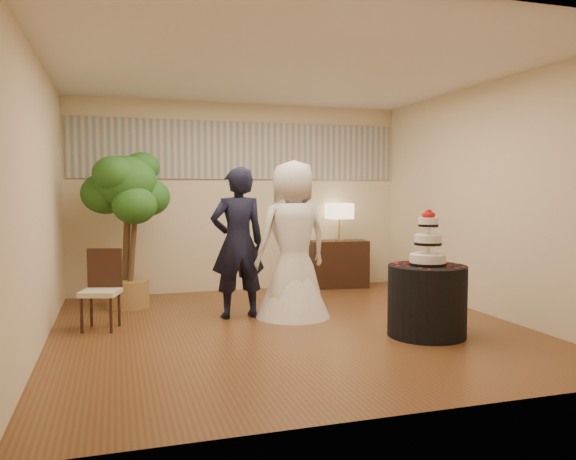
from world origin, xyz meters
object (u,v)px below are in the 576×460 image
object	(u,v)px
groom	(238,243)
wedding_cake	(428,237)
bride	(293,239)
cake_table	(427,301)
console	(339,264)
table_lamp	(339,222)
side_chair	(100,290)
ficus_tree	(126,228)

from	to	relation	value
groom	wedding_cake	size ratio (longest dim) A/B	3.06
groom	bride	bearing A→B (deg)	164.10
cake_table	console	bearing A→B (deg)	85.42
table_lamp	side_chair	xyz separation A→B (m)	(-3.48, -1.72, -0.58)
cake_table	wedding_cake	xyz separation A→B (m)	(0.00, 0.00, 0.66)
bride	side_chair	bearing A→B (deg)	-10.00
bride	console	size ratio (longest dim) A/B	2.13
wedding_cake	ficus_tree	world-z (taller)	ficus_tree
cake_table	wedding_cake	size ratio (longest dim) A/B	1.39
side_chair	table_lamp	bearing A→B (deg)	42.38
table_lamp	bride	bearing A→B (deg)	-127.09
groom	wedding_cake	distance (m)	2.20
table_lamp	ficus_tree	world-z (taller)	ficus_tree
cake_table	ficus_tree	bearing A→B (deg)	140.90
table_lamp	ficus_tree	distance (m)	3.23
cake_table	wedding_cake	distance (m)	0.66
wedding_cake	console	bearing A→B (deg)	85.42
table_lamp	ficus_tree	size ratio (longest dim) A/B	0.28
groom	wedding_cake	bearing A→B (deg)	137.48
groom	cake_table	bearing A→B (deg)	137.48
console	bride	bearing A→B (deg)	-119.23
ficus_tree	bride	bearing A→B (deg)	-31.12
cake_table	side_chair	world-z (taller)	side_chair
console	side_chair	bearing A→B (deg)	-145.91
side_chair	console	bearing A→B (deg)	42.38
groom	console	size ratio (longest dim) A/B	2.04
bride	wedding_cake	size ratio (longest dim) A/B	3.20
bride	console	xyz separation A→B (m)	(1.30, 1.72, -0.57)
wedding_cake	table_lamp	world-z (taller)	wedding_cake
cake_table	wedding_cake	bearing A→B (deg)	0.00
table_lamp	groom	bearing A→B (deg)	-140.89
console	side_chair	xyz separation A→B (m)	(-3.48, -1.72, 0.07)
ficus_tree	side_chair	size ratio (longest dim) A/B	2.37
table_lamp	ficus_tree	xyz separation A→B (m)	(-3.18, -0.59, 0.01)
wedding_cake	bride	bearing A→B (deg)	130.23
groom	side_chair	bearing A→B (deg)	2.28
ficus_tree	wedding_cake	bearing A→B (deg)	-39.10
table_lamp	ficus_tree	bearing A→B (deg)	-169.56
ficus_tree	groom	bearing A→B (deg)	-38.50
groom	side_chair	xyz separation A→B (m)	(-1.55, -0.14, -0.46)
bride	wedding_cake	bearing A→B (deg)	120.31
console	wedding_cake	bearing A→B (deg)	-86.72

